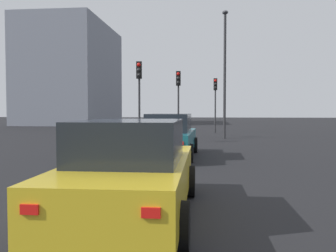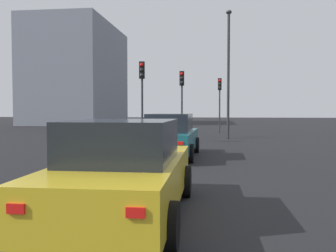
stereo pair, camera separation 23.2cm
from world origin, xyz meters
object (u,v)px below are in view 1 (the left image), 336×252
object	(u,v)px
car_teal_lead	(170,136)
street_lamp_kerbside	(225,64)
car_yellow_second	(132,171)
traffic_light_near_left	(139,85)
traffic_light_near_right	(215,94)
traffic_light_far_left	(178,90)

from	to	relation	value
car_teal_lead	street_lamp_kerbside	size ratio (longest dim) A/B	0.61
car_yellow_second	traffic_light_near_left	bearing A→B (deg)	9.47
traffic_light_near_right	traffic_light_far_left	size ratio (longest dim) A/B	1.00
traffic_light_far_left	street_lamp_kerbside	xyz separation A→B (m)	(-0.03, -2.87, 1.57)
traffic_light_near_right	car_teal_lead	bearing A→B (deg)	-7.45
car_yellow_second	traffic_light_near_left	size ratio (longest dim) A/B	1.10
traffic_light_near_left	street_lamp_kerbside	size ratio (longest dim) A/B	0.55
car_teal_lead	car_yellow_second	xyz separation A→B (m)	(-7.83, -0.15, -0.01)
traffic_light_near_left	street_lamp_kerbside	xyz separation A→B (m)	(3.76, -4.66, 1.49)
car_yellow_second	traffic_light_far_left	size ratio (longest dim) A/B	1.14
traffic_light_near_left	car_yellow_second	bearing A→B (deg)	6.85
traffic_light_near_left	traffic_light_near_right	distance (m)	10.20
car_teal_lead	traffic_light_far_left	size ratio (longest dim) A/B	1.15
traffic_light_near_left	traffic_light_near_right	size ratio (longest dim) A/B	1.03
traffic_light_far_left	traffic_light_near_right	bearing A→B (deg)	155.58
car_teal_lead	traffic_light_far_left	world-z (taller)	traffic_light_far_left
car_teal_lead	traffic_light_far_left	xyz separation A→B (m)	(9.20, 0.37, 2.24)
car_teal_lead	street_lamp_kerbside	world-z (taller)	street_lamp_kerbside
car_yellow_second	traffic_light_near_right	bearing A→B (deg)	-5.30
traffic_light_near_left	traffic_light_near_right	world-z (taller)	traffic_light_near_left
car_yellow_second	traffic_light_near_left	distance (m)	13.64
car_teal_lead	traffic_light_near_right	distance (m)	15.00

